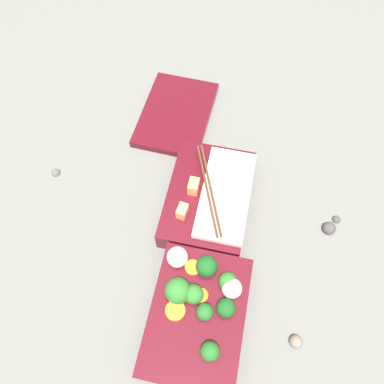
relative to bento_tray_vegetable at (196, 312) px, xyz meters
name	(u,v)px	position (x,y,z in m)	size (l,w,h in m)	color
ground_plane	(209,261)	(0.10, 0.00, -0.03)	(3.00, 3.00, 0.00)	slate
bento_tray_vegetable	(196,312)	(0.00, 0.00, 0.00)	(0.22, 0.15, 0.08)	#510F19
bento_tray_rice	(210,198)	(0.21, 0.02, 0.00)	(0.22, 0.15, 0.08)	#510F19
bento_lid	(176,114)	(0.42, 0.13, -0.02)	(0.21, 0.15, 0.02)	#510F19
pebble_0	(55,172)	(0.22, 0.34, -0.03)	(0.02, 0.02, 0.02)	#595651
pebble_1	(337,219)	(0.23, -0.23, -0.03)	(0.02, 0.02, 0.02)	#474442
pebble_2	(296,342)	(-0.01, -0.17, -0.03)	(0.02, 0.02, 0.02)	#7A6B5B
pebble_3	(329,228)	(0.21, -0.22, -0.02)	(0.03, 0.03, 0.03)	#474442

